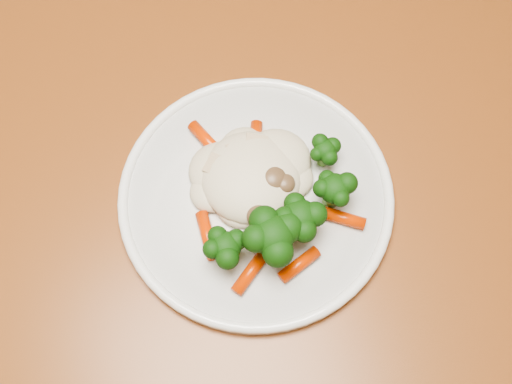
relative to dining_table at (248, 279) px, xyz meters
The scene contains 3 objects.
dining_table is the anchor object (origin of this frame).
plate 0.12m from the dining_table, 60.84° to the left, with size 0.26×0.26×0.01m, color white.
meal 0.14m from the dining_table, 43.32° to the left, with size 0.16×0.19×0.05m.
Camera 1 is at (-0.20, -0.31, 1.32)m, focal length 45.00 mm.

